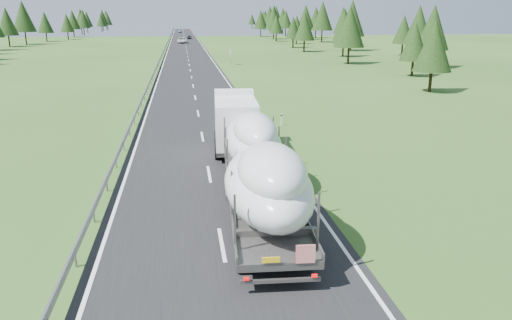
{
  "coord_description": "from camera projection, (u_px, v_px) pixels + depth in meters",
  "views": [
    {
      "loc": [
        -1.26,
        -8.77,
        8.69
      ],
      "look_at": [
        2.0,
        13.44,
        2.09
      ],
      "focal_mm": 35.0,
      "sensor_mm": 36.0,
      "label": 1
    }
  ],
  "objects": [
    {
      "name": "road_surface",
      "position": [
        188.0,
        56.0,
        105.88
      ],
      "size": [
        10.0,
        400.0,
        0.02
      ],
      "primitive_type": "cube",
      "color": "black",
      "rests_on": "ground"
    },
    {
      "name": "guardrail",
      "position": [
        162.0,
        54.0,
        104.92
      ],
      "size": [
        0.1,
        400.0,
        0.76
      ],
      "color": "slate",
      "rests_on": "ground"
    },
    {
      "name": "marker_posts",
      "position": [
        206.0,
        40.0,
        158.84
      ],
      "size": [
        0.13,
        350.08,
        1.0
      ],
      "color": "silver",
      "rests_on": "ground"
    },
    {
      "name": "highway_sign",
      "position": [
        230.0,
        54.0,
        87.39
      ],
      "size": [
        0.08,
        0.9,
        2.6
      ],
      "color": "slate",
      "rests_on": "ground"
    },
    {
      "name": "tree_line_right",
      "position": [
        336.0,
        20.0,
        133.74
      ],
      "size": [
        27.0,
        331.17,
        12.64
      ],
      "color": "black",
      "rests_on": "ground"
    },
    {
      "name": "boat_truck",
      "position": [
        254.0,
        151.0,
        24.14
      ],
      "size": [
        3.69,
        20.29,
        4.16
      ],
      "color": "white",
      "rests_on": "ground"
    },
    {
      "name": "distant_van",
      "position": [
        182.0,
        40.0,
        152.02
      ],
      "size": [
        3.0,
        6.24,
        1.71
      ],
      "primitive_type": "imported",
      "rotation": [
        0.0,
        0.0,
        -0.02
      ],
      "color": "silver",
      "rests_on": "ground"
    },
    {
      "name": "distant_car_dark",
      "position": [
        189.0,
        37.0,
        177.67
      ],
      "size": [
        1.79,
        3.91,
        1.3
      ],
      "primitive_type": "imported",
      "rotation": [
        0.0,
        0.0,
        -0.07
      ],
      "color": "black",
      "rests_on": "ground"
    },
    {
      "name": "distant_car_blue",
      "position": [
        180.0,
        31.0,
        235.32
      ],
      "size": [
        1.55,
        3.96,
        1.28
      ],
      "primitive_type": "imported",
      "rotation": [
        0.0,
        0.0,
        -0.05
      ],
      "color": "#182145",
      "rests_on": "ground"
    }
  ]
}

